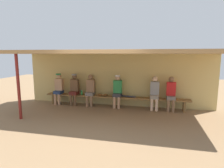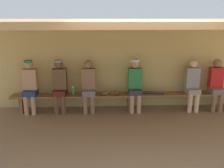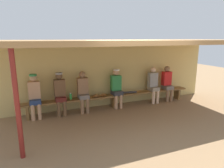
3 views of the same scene
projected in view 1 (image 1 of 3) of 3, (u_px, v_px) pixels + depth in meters
name	position (u px, v px, depth m)	size (l,w,h in m)	color
ground_plane	(105.00, 120.00, 6.30)	(24.00, 24.00, 0.00)	#8C6D4C
back_wall	(116.00, 80.00, 8.06)	(8.00, 0.20, 2.20)	tan
dugout_roof	(109.00, 52.00, 6.62)	(8.00, 2.80, 0.12)	#9E7547
support_post	(18.00, 87.00, 6.21)	(0.10, 0.10, 2.20)	maroon
bench	(114.00, 98.00, 7.74)	(6.00, 0.36, 0.46)	brown
player_rightmost	(155.00, 92.00, 7.34)	(0.34, 0.42, 1.34)	gray
player_in_red	(74.00, 88.00, 8.07)	(0.34, 0.42, 1.34)	#591E19
player_near_post	(171.00, 92.00, 7.20)	(0.34, 0.42, 1.34)	slate
player_shirtless_tan	(90.00, 89.00, 7.91)	(0.34, 0.42, 1.34)	slate
player_leftmost	(117.00, 90.00, 7.66)	(0.34, 0.42, 1.34)	#333338
player_middle	(59.00, 87.00, 8.23)	(0.34, 0.42, 1.34)	navy
water_bottle_blue	(82.00, 92.00, 8.05)	(0.08, 0.08, 0.21)	green
baseball_glove_dark_brown	(106.00, 95.00, 7.76)	(0.24, 0.17, 0.09)	brown
baseball_glove_worn	(100.00, 95.00, 7.82)	(0.24, 0.17, 0.09)	brown
baseball_bat	(126.00, 96.00, 7.61)	(0.07, 0.07, 0.79)	#333338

